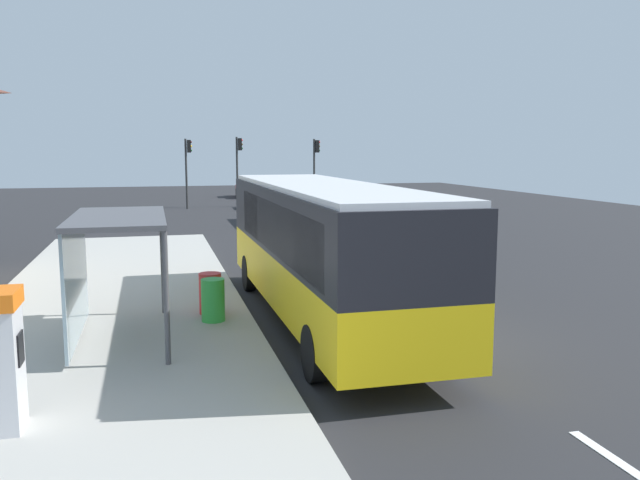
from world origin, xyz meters
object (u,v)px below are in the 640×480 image
(bus, at_px, (322,244))
(traffic_light_near_side, at_px, (316,162))
(sedan_far, at_px, (248,188))
(sedan_near, at_px, (271,197))
(recycling_bin_red, at_px, (210,293))
(traffic_light_median, at_px, (238,160))
(recycling_bin_green, at_px, (213,300))
(traffic_light_far_side, at_px, (188,162))
(white_van, at_px, (299,198))
(bus_shelter, at_px, (103,245))

(bus, distance_m, traffic_light_near_side, 30.49)
(sedan_far, xyz_separation_m, traffic_light_near_side, (3.20, -10.52, 2.33))
(sedan_near, height_order, recycling_bin_red, sedan_near)
(traffic_light_near_side, distance_m, traffic_light_median, 5.35)
(recycling_bin_green, relative_size, traffic_light_far_side, 0.20)
(sedan_near, relative_size, traffic_light_median, 0.93)
(sedan_far, relative_size, traffic_light_near_side, 0.96)
(white_van, height_order, traffic_light_far_side, traffic_light_far_side)
(sedan_far, distance_m, traffic_light_median, 9.44)
(sedan_near, bearing_deg, traffic_light_far_side, 167.82)
(bus, height_order, white_van, bus)
(recycling_bin_red, bearing_deg, sedan_near, 77.13)
(sedan_far, height_order, bus_shelter, bus_shelter)
(recycling_bin_green, height_order, traffic_light_far_side, traffic_light_far_side)
(white_van, xyz_separation_m, sedan_far, (0.10, 19.97, -0.55))
(traffic_light_near_side, bearing_deg, bus_shelter, -111.40)
(sedan_far, bearing_deg, white_van, -90.30)
(recycling_bin_green, distance_m, traffic_light_median, 31.56)
(bus, relative_size, sedan_far, 2.45)
(recycling_bin_red, bearing_deg, bus, -17.37)
(sedan_far, bearing_deg, traffic_light_median, -102.03)
(sedan_near, height_order, traffic_light_median, traffic_light_median)
(sedan_far, relative_size, traffic_light_far_side, 0.96)
(bus_shelter, bearing_deg, sedan_far, 77.98)
(sedan_far, bearing_deg, traffic_light_far_side, -119.04)
(traffic_light_far_side, distance_m, bus_shelter, 31.40)
(sedan_far, relative_size, traffic_light_median, 0.94)
(sedan_near, xyz_separation_m, bus_shelter, (-8.71, -30.04, 1.31))
(bus, xyz_separation_m, recycling_bin_red, (-2.49, 0.78, -1.19))
(sedan_near, distance_m, traffic_light_median, 3.65)
(white_van, height_order, sedan_far, white_van)
(traffic_light_near_side, xyz_separation_m, traffic_light_far_side, (-8.60, 0.80, -0.00))
(recycling_bin_red, relative_size, bus_shelter, 0.24)
(white_van, xyz_separation_m, sedan_near, (0.10, 9.08, -0.55))
(white_van, height_order, traffic_light_near_side, traffic_light_near_side)
(traffic_light_near_side, xyz_separation_m, traffic_light_median, (-5.10, 1.60, 0.09))
(sedan_far, relative_size, recycling_bin_red, 4.73)
(sedan_far, xyz_separation_m, recycling_bin_red, (-6.50, -39.34, -0.14))
(bus, distance_m, recycling_bin_green, 2.76)
(bus, distance_m, traffic_light_median, 31.30)
(recycling_bin_red, relative_size, traffic_light_median, 0.20)
(sedan_near, height_order, traffic_light_near_side, traffic_light_near_side)
(traffic_light_near_side, distance_m, traffic_light_far_side, 8.64)
(recycling_bin_green, bearing_deg, sedan_near, 77.43)
(sedan_near, bearing_deg, traffic_light_median, 134.04)
(sedan_near, bearing_deg, white_van, -90.64)
(bus, height_order, traffic_light_median, traffic_light_median)
(traffic_light_near_side, relative_size, traffic_light_median, 0.97)
(bus, relative_size, bus_shelter, 2.76)
(recycling_bin_red, xyz_separation_m, traffic_light_near_side, (9.70, 28.82, 2.46))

